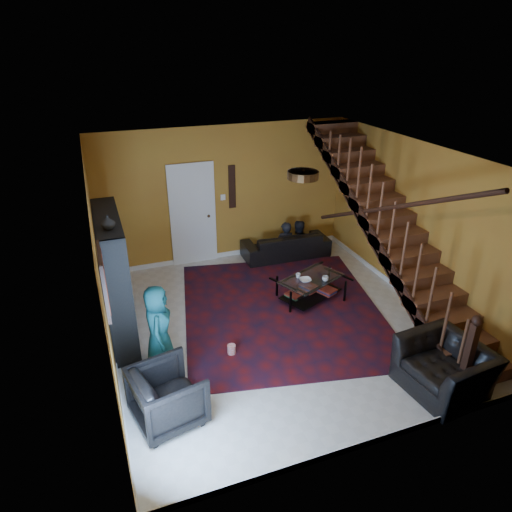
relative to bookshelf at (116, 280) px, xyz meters
The scene contains 21 objects.
floor 2.66m from the bookshelf, 14.01° to the right, with size 5.50×5.50×0.00m, color beige.
room 1.59m from the bookshelf, 34.27° to the left, with size 5.50×5.50×5.50m.
staircase 4.59m from the bookshelf, ahead, with size 0.95×5.02×3.18m.
bookshelf is the anchor object (origin of this frame).
door 2.73m from the bookshelf, 51.26° to the left, with size 0.82×0.05×2.05m, color silver.
framed_picture 1.70m from the bookshelf, 96.28° to the right, with size 0.04×0.74×0.74m, color maroon.
wall_hanging 3.38m from the bookshelf, 39.82° to the left, with size 0.14×0.03×0.90m, color black.
ceiling_fixture 3.30m from the bookshelf, 30.20° to the right, with size 0.40×0.40×0.10m, color #3F2814.
rug 2.84m from the bookshelf, ahead, with size 3.34×3.81×0.02m, color #4C0D10.
sofa 4.05m from the bookshelf, 25.25° to the left, with size 1.86×0.73×0.54m, color black.
armchair_left 2.23m from the bookshelf, 80.48° to the right, with size 0.79×0.82×0.74m, color black.
armchair_right 4.87m from the bookshelf, 36.12° to the right, with size 1.08×0.94×0.70m, color black.
person_adult_a 4.09m from the bookshelf, 25.88° to the left, with size 0.44×0.29×1.22m, color black.
person_adult_b 4.36m from the bookshelf, 24.14° to the left, with size 0.59×0.46×1.21m, color black.
person_child 1.11m from the bookshelf, 64.59° to the right, with size 0.61×0.40×1.25m, color #19555F.
coffee_table 3.38m from the bookshelf, ahead, with size 1.30×1.06×0.43m.
cup_a 3.53m from the bookshelf, ahead, with size 0.11×0.11×0.09m, color #999999.
cup_b 3.12m from the bookshelf, ahead, with size 0.09×0.09×0.08m, color #999999.
bowl 3.19m from the bookshelf, ahead, with size 0.21×0.21×0.05m, color #999999.
vase 1.24m from the bookshelf, 90.00° to the right, with size 0.18×0.18×0.19m, color #999999.
popcorn_bucket 2.06m from the bookshelf, 38.22° to the right, with size 0.13×0.13×0.14m, color red.
Camera 1 is at (-2.52, -5.89, 4.32)m, focal length 32.00 mm.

